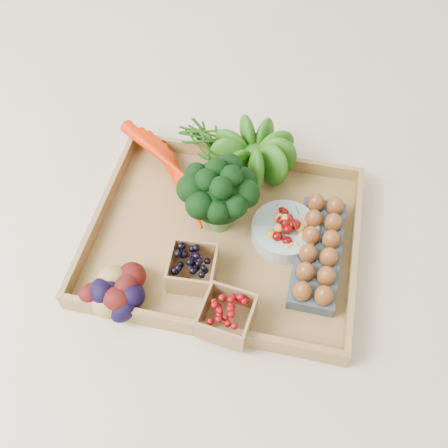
% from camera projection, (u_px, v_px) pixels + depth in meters
% --- Properties ---
extents(ground, '(4.00, 4.00, 0.00)m').
position_uv_depth(ground, '(224.00, 240.00, 1.07)').
color(ground, beige).
rests_on(ground, ground).
extents(tray, '(0.55, 0.45, 0.01)m').
position_uv_depth(tray, '(224.00, 238.00, 1.06)').
color(tray, olive).
rests_on(tray, ground).
extents(carrots, '(0.23, 0.16, 0.05)m').
position_uv_depth(carrots, '(176.00, 174.00, 1.12)').
color(carrots, red).
rests_on(carrots, tray).
extents(lettuce, '(0.13, 0.13, 0.13)m').
position_uv_depth(lettuce, '(254.00, 151.00, 1.11)').
color(lettuce, '#0D4A0B').
rests_on(lettuce, tray).
extents(broccoli, '(0.16, 0.16, 0.12)m').
position_uv_depth(broccoli, '(219.00, 206.00, 1.02)').
color(broccoli, black).
rests_on(broccoli, tray).
extents(cherry_bowl, '(0.14, 0.14, 0.04)m').
position_uv_depth(cherry_bowl, '(285.00, 231.00, 1.04)').
color(cherry_bowl, '#8C9EA5').
rests_on(cherry_bowl, tray).
extents(egg_carton, '(0.09, 0.26, 0.03)m').
position_uv_depth(egg_carton, '(318.00, 253.00, 1.01)').
color(egg_carton, '#3D474D').
rests_on(egg_carton, tray).
extents(potatoes, '(0.15, 0.15, 0.08)m').
position_uv_depth(potatoes, '(114.00, 288.00, 0.94)').
color(potatoes, '#390A09').
rests_on(potatoes, tray).
extents(punnet_blackberry, '(0.10, 0.10, 0.06)m').
position_uv_depth(punnet_blackberry, '(193.00, 268.00, 0.97)').
color(punnet_blackberry, black).
rests_on(punnet_blackberry, tray).
extents(punnet_raspberry, '(0.10, 0.10, 0.06)m').
position_uv_depth(punnet_raspberry, '(227.00, 316.00, 0.91)').
color(punnet_raspberry, '#6B0408').
rests_on(punnet_raspberry, tray).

